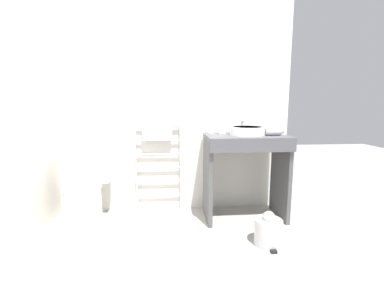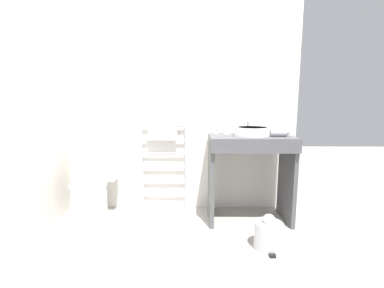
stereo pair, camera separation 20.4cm
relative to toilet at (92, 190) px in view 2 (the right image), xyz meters
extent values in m
cube|color=silver|center=(0.86, 0.39, 0.92)|extent=(2.72, 0.12, 2.49)
cube|color=silver|center=(-0.44, -0.38, 0.92)|extent=(0.12, 2.10, 2.49)
cylinder|color=white|center=(0.00, -0.07, -0.12)|extent=(0.35, 0.35, 0.39)
cylinder|color=white|center=(0.00, -0.07, 0.08)|extent=(0.36, 0.36, 0.02)
cube|color=white|center=(0.00, 0.16, 0.24)|extent=(0.42, 0.16, 0.34)
cylinder|color=silver|center=(0.00, 0.16, 0.41)|extent=(0.05, 0.05, 0.01)
cylinder|color=silver|center=(0.47, 0.29, 0.19)|extent=(0.02, 0.02, 1.01)
cylinder|color=silver|center=(0.97, 0.29, 0.19)|extent=(0.02, 0.02, 1.01)
cylinder|color=silver|center=(0.72, 0.29, -0.14)|extent=(0.50, 0.02, 0.02)
cylinder|color=silver|center=(0.72, 0.29, 0.02)|extent=(0.50, 0.02, 0.02)
cylinder|color=silver|center=(0.72, 0.29, 0.18)|extent=(0.50, 0.02, 0.02)
cylinder|color=silver|center=(0.72, 0.29, 0.34)|extent=(0.50, 0.02, 0.02)
cylinder|color=silver|center=(0.72, 0.29, 0.50)|extent=(0.50, 0.02, 0.02)
cylinder|color=silver|center=(0.72, 0.29, 0.65)|extent=(0.50, 0.02, 0.02)
cube|color=silver|center=(0.72, 0.27, 0.58)|extent=(0.32, 0.04, 0.17)
cube|color=#4C4C51|center=(1.64, 0.02, 0.56)|extent=(0.83, 0.54, 0.03)
cube|color=#4C4C51|center=(1.64, -0.24, 0.49)|extent=(0.83, 0.02, 0.10)
cube|color=#4C4C4F|center=(1.25, 0.02, 0.11)|extent=(0.04, 0.46, 0.86)
cube|color=#4C4C4F|center=(2.04, 0.02, 0.11)|extent=(0.04, 0.46, 0.86)
cylinder|color=white|center=(1.66, 0.04, 0.62)|extent=(0.37, 0.37, 0.08)
cylinder|color=silver|center=(1.66, 0.04, 0.66)|extent=(0.30, 0.30, 0.01)
cylinder|color=silver|center=(1.66, 0.25, 0.65)|extent=(0.02, 0.02, 0.15)
cylinder|color=silver|center=(1.66, 0.20, 0.71)|extent=(0.02, 0.09, 0.02)
cylinder|color=white|center=(1.31, 0.21, 0.62)|extent=(0.08, 0.08, 0.09)
cylinder|color=white|center=(1.42, 0.16, 0.62)|extent=(0.08, 0.08, 0.08)
cylinder|color=#B7B7BC|center=(1.90, -0.05, 0.61)|extent=(0.15, 0.07, 0.07)
cone|color=#9C9CA0|center=(2.00, -0.05, 0.61)|extent=(0.05, 0.06, 0.06)
cube|color=#B7B7BC|center=(1.87, 0.04, 0.61)|extent=(0.04, 0.10, 0.05)
cylinder|color=#B7B7BC|center=(1.70, -0.54, -0.21)|extent=(0.24, 0.24, 0.23)
sphere|color=#B7B7BC|center=(1.70, -0.54, -0.07)|extent=(0.11, 0.11, 0.11)
cube|color=black|center=(1.70, -0.68, -0.31)|extent=(0.05, 0.04, 0.02)
camera|label=1|loc=(0.87, -2.56, 0.88)|focal=24.00mm
camera|label=2|loc=(1.08, -2.57, 0.88)|focal=24.00mm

